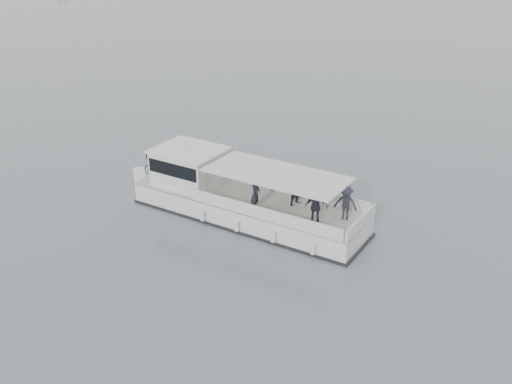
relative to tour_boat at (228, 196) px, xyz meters
The scene contains 2 objects.
ground 2.96m from the tour_boat, 59.16° to the right, with size 1400.00×1400.00×0.00m, color #566066.
tour_boat is the anchor object (origin of this frame).
Camera 1 is at (15.17, -18.24, 13.34)m, focal length 40.00 mm.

